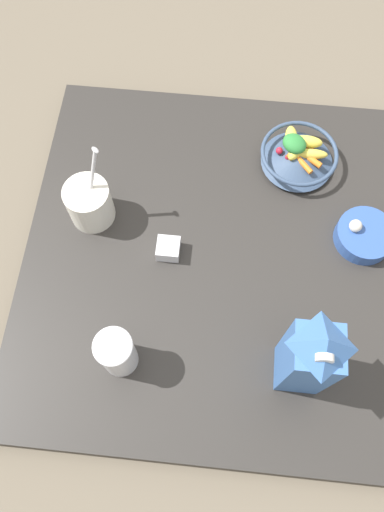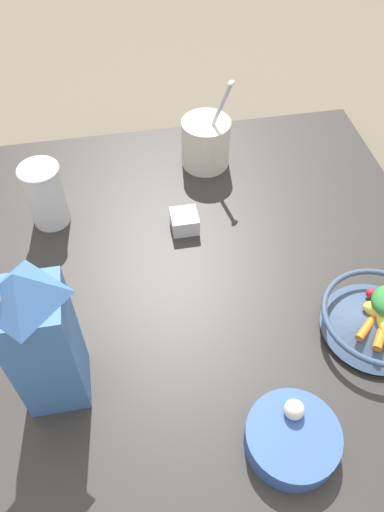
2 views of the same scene
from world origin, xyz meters
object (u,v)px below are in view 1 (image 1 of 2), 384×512
milk_carton (309,357)px  yogurt_tub (89,202)px  garlic_bowl (364,235)px  drinking_cup (117,353)px  fruit_bowl (298,155)px  spice_jar (168,249)px

milk_carton → yogurt_tub: 0.58m
yogurt_tub → garlic_bowl: 0.63m
milk_carton → drinking_cup: milk_carton is taller
fruit_bowl → milk_carton: size_ratio=0.67×
yogurt_tub → spice_jar: bearing=-22.7°
fruit_bowl → garlic_bowl: size_ratio=1.41×
fruit_bowl → milk_carton: (0.01, -0.51, 0.11)m
fruit_bowl → drinking_cup: drinking_cup is taller
spice_jar → milk_carton: bearing=-39.4°
fruit_bowl → garlic_bowl: fruit_bowl is taller
milk_carton → fruit_bowl: bearing=90.9°
yogurt_tub → garlic_bowl: yogurt_tub is taller
yogurt_tub → spice_jar: size_ratio=4.20×
milk_carton → garlic_bowl: 0.37m
milk_carton → drinking_cup: bearing=-177.9°
milk_carton → garlic_bowl: size_ratio=2.09×
fruit_bowl → drinking_cup: 0.64m
fruit_bowl → milk_carton: bearing=-89.1°
yogurt_tub → drinking_cup: (0.12, -0.33, 0.01)m
fruit_bowl → spice_jar: size_ratio=3.63×
milk_carton → garlic_bowl: (0.15, 0.32, -0.12)m
fruit_bowl → drinking_cup: bearing=-124.0°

